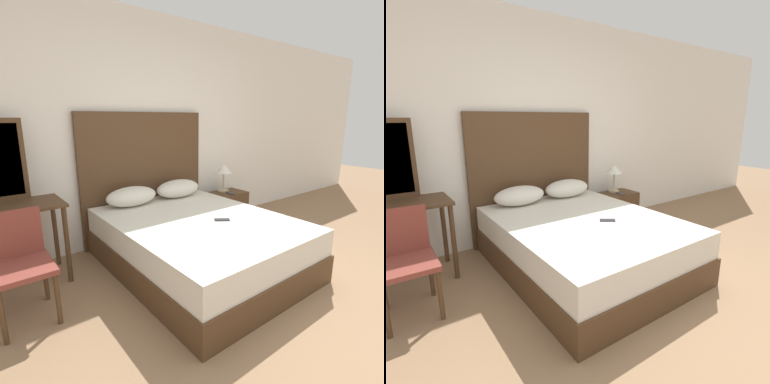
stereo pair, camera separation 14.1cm
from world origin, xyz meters
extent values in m
plane|color=#8C6B4C|center=(0.00, 0.00, 0.00)|extent=(16.00, 16.00, 0.00)
cube|color=white|center=(0.00, 2.49, 1.35)|extent=(10.00, 0.06, 2.70)
cube|color=#4C331E|center=(-0.11, 1.38, 0.13)|extent=(1.57, 2.04, 0.27)
cube|color=silver|center=(-0.11, 1.38, 0.40)|extent=(1.54, 2.00, 0.25)
cube|color=#4C331E|center=(-0.11, 2.42, 0.78)|extent=(1.65, 0.05, 1.57)
ellipsoid|color=silver|center=(-0.44, 2.18, 0.63)|extent=(0.60, 0.33, 0.22)
ellipsoid|color=silver|center=(0.21, 2.18, 0.63)|extent=(0.60, 0.33, 0.22)
cube|color=#232328|center=(0.03, 1.18, 0.53)|extent=(0.16, 0.14, 0.01)
cube|color=#4C331E|center=(1.04, 2.13, 0.23)|extent=(0.51, 0.36, 0.47)
cylinder|color=tan|center=(1.02, 2.20, 0.48)|extent=(0.16, 0.16, 0.02)
cylinder|color=tan|center=(1.02, 2.20, 0.61)|extent=(0.02, 0.02, 0.25)
cone|color=silver|center=(1.02, 2.20, 0.80)|extent=(0.24, 0.24, 0.12)
cube|color=#232328|center=(1.00, 2.04, 0.47)|extent=(0.10, 0.16, 0.01)
cube|color=#4C331E|center=(-1.70, 2.08, 0.75)|extent=(0.98, 0.50, 0.02)
cylinder|color=#4C331E|center=(-1.25, 1.87, 0.37)|extent=(0.04, 0.04, 0.73)
cylinder|color=#4C331E|center=(-1.25, 2.30, 0.37)|extent=(0.04, 0.04, 0.73)
cube|color=brown|center=(-1.67, 1.50, 0.43)|extent=(0.41, 0.45, 0.04)
cube|color=brown|center=(-1.67, 1.70, 0.63)|extent=(0.39, 0.04, 0.37)
cylinder|color=#4C331E|center=(-1.85, 1.30, 0.20)|extent=(0.04, 0.04, 0.41)
cylinder|color=#4C331E|center=(-1.50, 1.30, 0.20)|extent=(0.04, 0.04, 0.41)
cylinder|color=#4C331E|center=(-1.50, 1.69, 0.20)|extent=(0.04, 0.04, 0.41)
camera|label=1|loc=(-1.91, -0.84, 1.50)|focal=28.00mm
camera|label=2|loc=(-1.80, -0.92, 1.50)|focal=28.00mm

